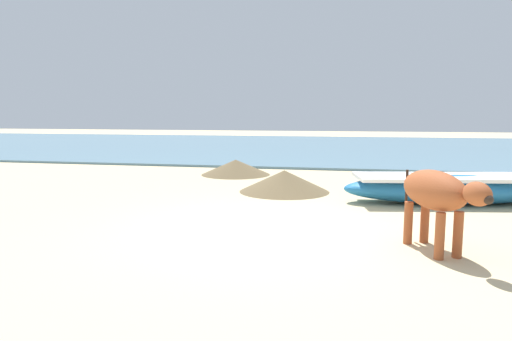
{
  "coord_description": "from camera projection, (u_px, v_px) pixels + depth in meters",
  "views": [
    {
      "loc": [
        1.17,
        -6.66,
        1.8
      ],
      "look_at": [
        -0.71,
        2.49,
        0.6
      ],
      "focal_mm": 31.12,
      "sensor_mm": 36.0,
      "label": 1
    }
  ],
  "objects": [
    {
      "name": "debris_pile_0",
      "position": [
        284.0,
        181.0,
        10.27
      ],
      "size": [
        2.31,
        2.31,
        0.5
      ],
      "primitive_type": "cone",
      "rotation": [
        0.0,
        0.0,
        4.6
      ],
      "color": "brown",
      "rests_on": "ground"
    },
    {
      "name": "ground",
      "position": [
        268.0,
        229.0,
        6.93
      ],
      "size": [
        80.0,
        80.0,
        0.0
      ],
      "primitive_type": "plane",
      "color": "#CCB789"
    },
    {
      "name": "sea_water",
      "position": [
        325.0,
        146.0,
        23.97
      ],
      "size": [
        60.0,
        20.0,
        0.08
      ],
      "primitive_type": "cube",
      "color": "slate",
      "rests_on": "ground"
    },
    {
      "name": "fishing_boat_1",
      "position": [
        452.0,
        188.0,
        8.94
      ],
      "size": [
        4.49,
        1.91,
        0.77
      ],
      "rotation": [
        0.0,
        0.0,
        0.17
      ],
      "color": "#1E669E",
      "rests_on": "ground"
    },
    {
      "name": "debris_pile_1",
      "position": [
        236.0,
        167.0,
        13.15
      ],
      "size": [
        2.35,
        2.35,
        0.45
      ],
      "primitive_type": "cone",
      "rotation": [
        0.0,
        0.0,
        4.55
      ],
      "color": "brown",
      "rests_on": "ground"
    },
    {
      "name": "cow_adult_rust",
      "position": [
        436.0,
        194.0,
        5.72
      ],
      "size": [
        0.99,
        1.58,
        1.07
      ],
      "rotation": [
        0.0,
        0.0,
        5.15
      ],
      "color": "#9E4C28",
      "rests_on": "ground"
    }
  ]
}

